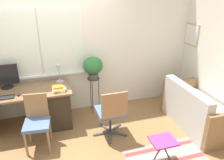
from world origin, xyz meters
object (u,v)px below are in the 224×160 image
Objects in this scene: keyboard at (3,98)px; desk_lamp at (59,70)px; monitor at (5,76)px; plant_stand at (94,83)px; potted_plant at (93,66)px; desk_chair_wooden at (37,120)px; office_chair_swivel at (111,112)px; couch_loveseat at (196,112)px; folding_stool at (163,142)px; mouse at (19,95)px; book_stack at (59,88)px.

keyboard is 0.93× the size of desk_lamp.
monitor is 0.60× the size of plant_stand.
desk_lamp is 0.65m from potted_plant.
desk_chair_wooden reaches higher than keyboard.
monitor is 1.03× the size of potted_plant.
desk_lamp is at bearing -51.38° from office_chair_swivel.
couch_loveseat is at bearing -31.81° from potted_plant.
folding_stool is (2.21, -1.30, -0.40)m from keyboard.
keyboard is 1.65m from potted_plant.
desk_chair_wooden is at bearing -59.61° from monitor.
mouse is at bearing 4.25° from keyboard.
desk_chair_wooden is 1.18× the size of plant_stand.
office_chair_swivel is (0.80, -0.51, -0.31)m from book_stack.
keyboard is 0.88m from book_stack.
office_chair_swivel reaches higher than desk_chair_wooden.
plant_stand is (-0.10, 0.90, 0.15)m from office_chair_swivel.
keyboard is 1.05m from desk_lamp.
monitor reaches higher than keyboard.
book_stack is 1.00m from office_chair_swivel.
desk_chair_wooden is at bearing 85.12° from couch_loveseat.
office_chair_swivel is at bearing -83.55° from potted_plant.
couch_loveseat is 3.27× the size of potted_plant.
desk_lamp is 0.45m from book_stack.
book_stack is 0.28× the size of desk_chair_wooden.
folding_stool is at bearing -69.88° from plant_stand.
potted_plant is at bearing 29.23° from book_stack.
monitor reaches higher than mouse.
monitor is at bearing 179.31° from plant_stand.
book_stack is 0.62× the size of folding_stool.
mouse is 0.56m from desk_chair_wooden.
potted_plant is (1.09, 0.81, 0.51)m from desk_chair_wooden.
monitor is 1.97m from office_chair_swivel.
desk_lamp is at bearing 65.52° from couch_loveseat.
mouse is at bearing -149.55° from desk_lamp.
mouse is at bearing -179.75° from book_stack.
plant_stand is (1.57, -0.02, -0.32)m from monitor.
desk_chair_wooden is 2.02× the size of potted_plant.
desk_lamp is 0.25× the size of couch_loveseat.
monitor reaches higher than book_stack.
potted_plant reaches higher than office_chair_swivel.
couch_loveseat is 1.25m from folding_stool.
keyboard is at bearing 149.44° from folding_stool.
potted_plant reaches higher than mouse.
book_stack is 0.57× the size of potted_plant.
desk_lamp reaches higher than plant_stand.
mouse is at bearing 146.22° from folding_stool.
potted_plant is (1.35, 0.39, 0.23)m from mouse.
potted_plant is 1.93m from folding_stool.
desk_lamp is 1.47× the size of book_stack.
mouse is 2.41m from folding_stool.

